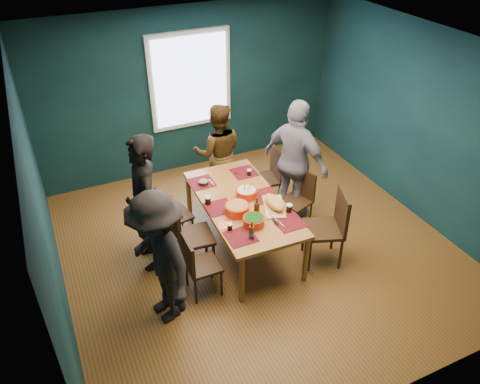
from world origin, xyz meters
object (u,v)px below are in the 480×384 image
(person_right, at_px, (296,162))
(bowl_herbs, at_px, (254,221))
(bowl_salad, at_px, (237,209))
(person_far_left, at_px, (145,204))
(chair_right_far, at_px, (270,173))
(cutting_board, at_px, (274,203))
(chair_right_mid, at_px, (300,195))
(chair_left_mid, at_px, (186,232))
(chair_left_near, at_px, (196,262))
(chair_left_far, at_px, (170,213))
(person_back, at_px, (218,153))
(person_near_left, at_px, (159,259))
(bowl_dumpling, at_px, (246,193))
(dining_table, at_px, (243,206))
(chair_right_near, at_px, (332,223))

(person_right, relative_size, bowl_herbs, 6.94)
(bowl_salad, bearing_deg, person_far_left, 157.20)
(chair_right_far, xyz_separation_m, cutting_board, (-0.51, -1.06, 0.28))
(chair_right_mid, distance_m, bowl_herbs, 1.27)
(chair_left_mid, distance_m, person_right, 1.89)
(chair_left_near, bearing_deg, chair_right_far, 39.00)
(chair_left_far, bearing_deg, chair_right_far, -0.42)
(chair_right_mid, distance_m, person_right, 0.47)
(chair_right_mid, height_order, person_back, person_back)
(person_right, bearing_deg, chair_left_mid, 82.46)
(chair_left_far, xyz_separation_m, person_near_left, (-0.49, -1.22, 0.34))
(chair_right_mid, distance_m, person_back, 1.39)
(person_back, height_order, person_right, person_right)
(person_near_left, distance_m, bowl_herbs, 1.25)
(person_near_left, relative_size, cutting_board, 2.61)
(person_near_left, bearing_deg, chair_left_near, 96.88)
(chair_left_mid, relative_size, person_near_left, 0.61)
(chair_left_far, height_order, bowl_dumpling, bowl_dumpling)
(chair_right_mid, relative_size, bowl_dumpling, 3.07)
(dining_table, height_order, chair_left_far, chair_left_far)
(chair_right_far, relative_size, bowl_salad, 3.02)
(bowl_salad, bearing_deg, person_near_left, -156.08)
(chair_right_mid, distance_m, bowl_salad, 1.23)
(bowl_salad, distance_m, cutting_board, 0.48)
(chair_right_mid, relative_size, bowl_salad, 2.78)
(chair_left_far, relative_size, person_back, 0.54)
(chair_right_far, distance_m, chair_right_near, 1.48)
(chair_left_near, relative_size, person_far_left, 0.46)
(cutting_board, bearing_deg, bowl_salad, -169.14)
(chair_left_far, xyz_separation_m, chair_left_mid, (0.01, -0.61, 0.11))
(chair_left_far, relative_size, chair_left_mid, 0.82)
(cutting_board, bearing_deg, chair_right_far, 85.13)
(bowl_salad, height_order, cutting_board, cutting_board)
(chair_left_far, height_order, chair_left_near, chair_left_near)
(chair_left_mid, distance_m, chair_left_near, 0.47)
(chair_left_far, xyz_separation_m, chair_left_near, (-0.02, -1.07, 0.00))
(person_near_left, bearing_deg, dining_table, 107.05)
(dining_table, xyz_separation_m, chair_left_near, (-0.85, -0.56, -0.19))
(chair_left_near, height_order, person_right, person_right)
(person_back, bearing_deg, bowl_salad, 95.99)
(bowl_salad, bearing_deg, dining_table, 49.71)
(chair_right_mid, height_order, chair_right_near, chair_right_near)
(dining_table, distance_m, bowl_herbs, 0.52)
(chair_left_mid, bearing_deg, cutting_board, -3.51)
(chair_right_far, bearing_deg, person_near_left, -139.16)
(chair_right_mid, bearing_deg, bowl_salad, 177.77)
(dining_table, xyz_separation_m, chair_right_far, (0.82, 0.77, -0.14))
(chair_left_mid, bearing_deg, chair_left_far, 97.43)
(bowl_salad, bearing_deg, chair_left_mid, 170.81)
(chair_right_mid, bearing_deg, chair_left_mid, 168.40)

